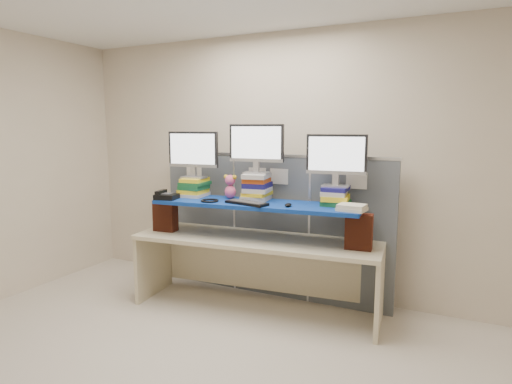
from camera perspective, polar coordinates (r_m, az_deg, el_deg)
The scene contains 18 objects.
room at distance 2.95m, azimuth -11.99°, elevation 0.60°, with size 5.00×4.00×2.80m.
cubicle_partition at distance 4.58m, azimuth 2.03°, elevation -4.42°, with size 2.60×0.06×1.53m.
desk at distance 4.24m, azimuth 0.00°, elevation -8.07°, with size 2.47×0.93×0.73m.
brick_pier_left at distance 4.55m, azimuth -11.98°, elevation -3.13°, with size 0.23×0.13×0.32m, color maroon.
brick_pier_right at distance 3.89m, azimuth 13.56°, elevation -5.16°, with size 0.23×0.13×0.32m, color maroon.
blue_board at distance 4.13m, azimuth 0.00°, elevation -1.62°, with size 2.01×0.50×0.04m, color navy.
book_stack_left at distance 4.51m, azimuth -8.25°, elevation 0.62°, with size 0.28×0.32×0.19m.
book_stack_center at distance 4.23m, azimuth 0.12°, elevation 0.65°, with size 0.30×0.33×0.26m.
book_stack_right at distance 4.03m, azimuth 10.54°, elevation -0.50°, with size 0.28×0.33×0.17m.
monitor_left at distance 4.48m, azimuth -8.38°, elevation 5.31°, with size 0.55×0.18×0.48m.
monitor_center at distance 4.19m, azimuth 0.05°, elevation 6.19°, with size 0.55×0.18×0.48m.
monitor_right at distance 3.99m, azimuth 10.65°, elevation 4.59°, with size 0.55×0.18×0.48m.
keyboard at distance 4.01m, azimuth -1.25°, elevation -1.46°, with size 0.45×0.23×0.03m.
mouse at distance 3.90m, azimuth 4.31°, elevation -1.74°, with size 0.06×0.10×0.03m, color black.
desk_phone at distance 4.39m, azimuth -11.92°, elevation -0.51°, with size 0.24×0.22×0.09m.
headset at distance 4.18m, azimuth -6.19°, elevation -1.15°, with size 0.17×0.17×0.02m, color black.
plush_toy at distance 4.33m, azimuth -3.46°, elevation 0.76°, with size 0.14×0.11×0.24m.
binder_stack at distance 3.79m, azimuth 12.66°, elevation -2.04°, with size 0.25×0.20×0.06m.
Camera 1 is at (1.79, -2.31, 1.80)m, focal length 30.00 mm.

